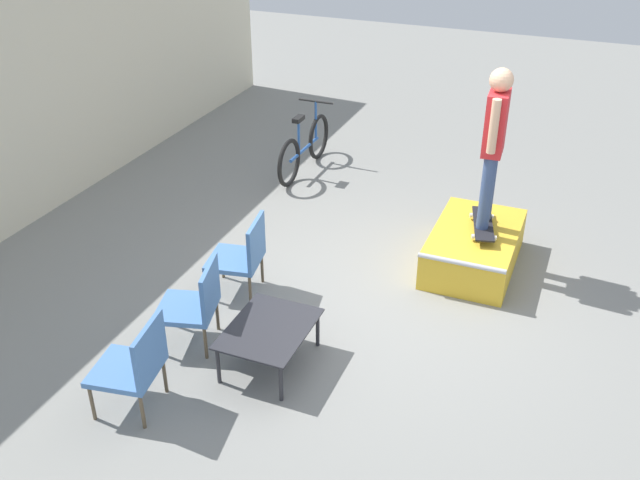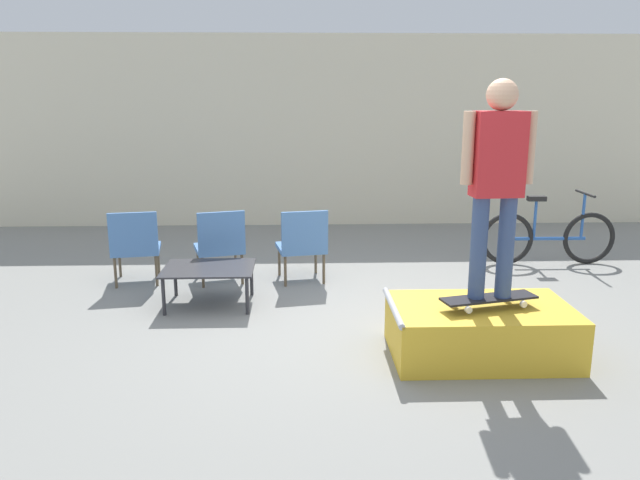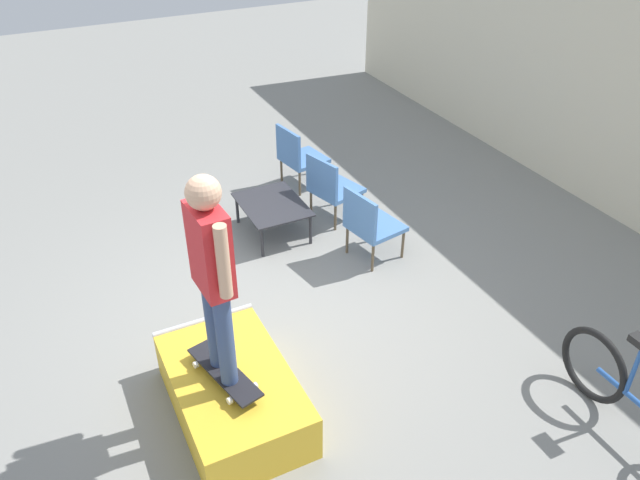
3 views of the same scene
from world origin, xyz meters
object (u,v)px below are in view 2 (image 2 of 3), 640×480
skate_ramp_box (480,331)px  coffee_table (209,271)px  patio_chair_right (302,243)px  person_skater (497,173)px  skateboard_on_ramp (489,299)px  patio_chair_center (220,243)px  bicycle (549,237)px  patio_chair_left (135,244)px

skate_ramp_box → coffee_table: 2.75m
coffee_table → patio_chair_right: patio_chair_right is taller
person_skater → coffee_table: (-2.43, 1.40, -1.16)m
skateboard_on_ramp → patio_chair_right: 2.61m
coffee_table → patio_chair_center: bearing=88.2°
coffee_table → patio_chair_right: size_ratio=1.07×
patio_chair_center → bicycle: bearing=173.8°
patio_chair_left → coffee_table: bearing=131.3°
skate_ramp_box → person_skater: bearing=-59.6°
patio_chair_right → bicycle: bearing=-178.5°
patio_chair_left → bicycle: size_ratio=0.50×
patio_chair_left → skateboard_on_ramp: bearing=137.8°
skateboard_on_ramp → bicycle: size_ratio=0.48×
patio_chair_left → patio_chair_center: size_ratio=1.00×
patio_chair_center → patio_chair_right: bearing=164.5°
skateboard_on_ramp → person_skater: size_ratio=0.48×
coffee_table → skate_ramp_box: bearing=-29.3°
skate_ramp_box → skateboard_on_ramp: 0.31m
person_skater → coffee_table: size_ratio=1.87×
patio_chair_left → person_skater: bearing=137.8°
skateboard_on_ramp → bicycle: bicycle is taller
skate_ramp_box → coffee_table: skate_ramp_box is taller
person_skater → bicycle: bearing=56.3°
skate_ramp_box → coffee_table: bearing=150.7°
skateboard_on_ramp → patio_chair_right: patio_chair_right is taller
bicycle → patio_chair_left: bearing=-172.2°
patio_chair_left → patio_chair_right: same height
patio_chair_left → bicycle: bearing=178.0°
skateboard_on_ramp → patio_chair_center: size_ratio=0.96×
coffee_table → patio_chair_center: 0.76m
patio_chair_center → bicycle: 4.07m
skateboard_on_ramp → coffee_table: size_ratio=0.89×
skateboard_on_ramp → patio_chair_center: bearing=124.1°
patio_chair_right → coffee_table: bearing=27.9°
patio_chair_left → patio_chair_right: size_ratio=1.00×
skate_ramp_box → person_skater: 1.31m
patio_chair_center → bicycle: size_ratio=0.50×
patio_chair_right → skateboard_on_ramp: bearing=114.0°
coffee_table → patio_chair_center: patio_chair_center is taller
bicycle → patio_chair_center: bearing=-170.5°
coffee_table → bicycle: 4.28m
skateboard_on_ramp → bicycle: 3.24m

